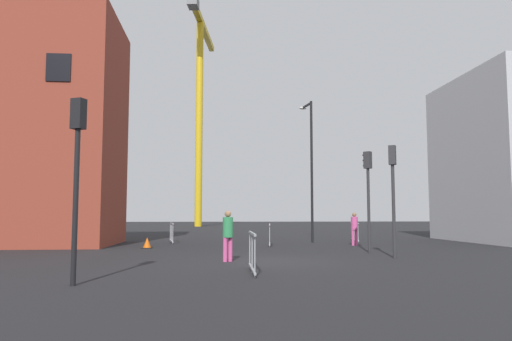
% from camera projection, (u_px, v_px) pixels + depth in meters
% --- Properties ---
extents(ground, '(160.00, 160.00, 0.00)m').
position_uv_depth(ground, '(269.00, 261.00, 16.30)').
color(ground, black).
extents(brick_building, '(10.23, 6.54, 11.77)m').
position_uv_depth(brick_building, '(16.00, 130.00, 24.91)').
color(brick_building, brown).
rests_on(brick_building, ground).
extents(construction_crane, '(3.17, 17.17, 26.96)m').
position_uv_depth(construction_crane, '(200.00, 89.00, 62.03)').
color(construction_crane, gold).
rests_on(construction_crane, ground).
extents(streetlamp_tall, '(0.52, 1.46, 7.91)m').
position_uv_depth(streetlamp_tall, '(311.00, 160.00, 27.24)').
color(streetlamp_tall, black).
rests_on(streetlamp_tall, ground).
extents(traffic_light_corner, '(0.37, 0.37, 4.15)m').
position_uv_depth(traffic_light_corner, '(368.00, 185.00, 20.02)').
color(traffic_light_corner, '#2D2D30').
rests_on(traffic_light_corner, ground).
extents(traffic_light_island, '(0.39, 0.33, 4.21)m').
position_uv_depth(traffic_light_island, '(77.00, 159.00, 10.97)').
color(traffic_light_island, black).
rests_on(traffic_light_island, ground).
extents(traffic_light_crosswalk, '(0.35, 0.39, 4.06)m').
position_uv_depth(traffic_light_crosswalk, '(393.00, 182.00, 17.59)').
color(traffic_light_crosswalk, '#2D2D30').
rests_on(traffic_light_crosswalk, ground).
extents(pedestrian_walking, '(0.34, 0.34, 1.64)m').
position_uv_depth(pedestrian_walking, '(354.00, 226.00, 24.31)').
color(pedestrian_walking, '#D14C8C').
rests_on(pedestrian_walking, ground).
extents(pedestrian_waiting, '(0.34, 0.34, 1.69)m').
position_uv_depth(pedestrian_waiting, '(228.00, 232.00, 16.20)').
color(pedestrian_waiting, '#D14C8C').
rests_on(pedestrian_waiting, ground).
extents(safety_barrier_left_run, '(0.09, 2.41, 1.08)m').
position_uv_depth(safety_barrier_left_run, '(252.00, 252.00, 13.17)').
color(safety_barrier_left_run, gray).
rests_on(safety_barrier_left_run, ground).
extents(safety_barrier_rear, '(0.42, 2.44, 1.08)m').
position_uv_depth(safety_barrier_rear, '(172.00, 232.00, 26.57)').
color(safety_barrier_rear, '#B2B5BA').
rests_on(safety_barrier_rear, ground).
extents(safety_barrier_front, '(0.29, 2.04, 1.08)m').
position_uv_depth(safety_barrier_front, '(270.00, 234.00, 23.93)').
color(safety_barrier_front, '#9EA0A5').
rests_on(safety_barrier_front, ground).
extents(safety_barrier_mid_span, '(0.40, 2.57, 1.08)m').
position_uv_depth(safety_barrier_mid_span, '(355.00, 232.00, 27.82)').
color(safety_barrier_mid_span, '#B2B5BA').
rests_on(safety_barrier_mid_span, ground).
extents(traffic_cone_by_barrier, '(0.50, 0.50, 0.50)m').
position_uv_depth(traffic_cone_by_barrier, '(147.00, 243.00, 22.37)').
color(traffic_cone_by_barrier, black).
rests_on(traffic_cone_by_barrier, ground).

